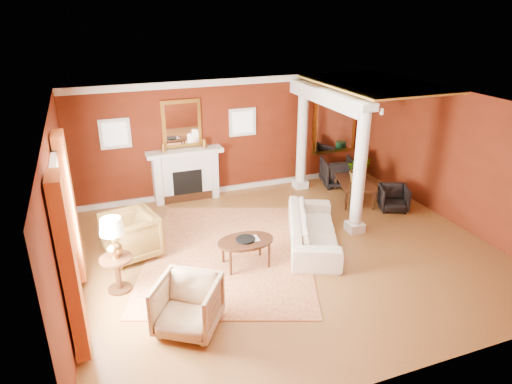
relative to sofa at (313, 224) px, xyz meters
name	(u,v)px	position (x,y,z in m)	size (l,w,h in m)	color
ground	(289,251)	(-0.58, -0.11, -0.46)	(8.00, 8.00, 0.00)	brown
room_shell	(292,155)	(-0.58, -0.11, 1.55)	(8.04, 7.04, 2.92)	#5D1C0C
fireplace	(186,175)	(-1.88, 3.21, 0.18)	(1.85, 0.42, 1.29)	silver
overmantel_mirror	(182,124)	(-1.88, 3.35, 1.44)	(0.95, 0.07, 1.15)	gold
flank_window_left	(115,134)	(-3.43, 3.36, 1.34)	(0.70, 0.07, 0.70)	silver
flank_window_right	(243,122)	(-0.33, 3.36, 1.34)	(0.70, 0.07, 0.70)	silver
left_window	(68,234)	(-4.48, -0.71, 0.96)	(0.21, 2.55, 2.60)	white
column_front	(360,169)	(1.12, 0.19, 0.96)	(0.36, 0.36, 2.80)	silver
column_back	(302,136)	(1.12, 2.89, 0.96)	(0.36, 0.36, 2.80)	silver
header_beam	(326,97)	(1.12, 1.79, 2.16)	(0.30, 3.20, 0.32)	silver
amber_ceiling	(374,84)	(2.27, 1.64, 2.41)	(2.30, 3.40, 0.04)	gold
dining_mirror	(335,123)	(2.32, 3.35, 1.09)	(1.30, 0.07, 1.70)	gold
chandelier	(372,110)	(2.32, 1.69, 1.78)	(0.60, 0.62, 0.75)	#A67634
crown_trim	(232,82)	(-0.58, 3.35, 2.36)	(8.00, 0.08, 0.16)	silver
base_trim	(234,188)	(-0.58, 3.35, -0.40)	(8.00, 0.08, 0.12)	silver
rug	(229,252)	(-1.71, 0.26, -0.45)	(3.15, 4.21, 0.02)	maroon
sofa	(313,224)	(0.00, 0.00, 0.00)	(2.37, 0.69, 0.93)	beige
armchair_leopard	(130,234)	(-3.52, 0.81, 0.03)	(0.95, 0.89, 0.98)	black
armchair_stripe	(187,303)	(-2.96, -1.68, -0.01)	(0.89, 0.83, 0.91)	#CCAD88
coffee_table	(246,242)	(-1.55, -0.29, 0.03)	(1.07, 1.07, 0.54)	black
coffee_book	(249,234)	(-1.49, -0.30, 0.20)	(0.18, 0.02, 0.25)	black
side_table	(114,244)	(-3.85, -0.27, 0.44)	(0.55, 0.55, 1.37)	black
dining_table	(355,184)	(2.05, 1.69, -0.06)	(1.43, 0.50, 0.80)	black
dining_chair_near	(394,197)	(2.56, 0.83, -0.14)	(0.63, 0.59, 0.65)	black
dining_chair_far	(337,171)	(2.11, 2.69, -0.05)	(0.80, 0.75, 0.82)	black
green_urn	(360,170)	(2.88, 2.76, -0.14)	(0.35, 0.35, 0.83)	#12391F
potted_plant	(359,161)	(2.03, 1.63, 0.58)	(0.57, 0.63, 0.49)	#26591E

